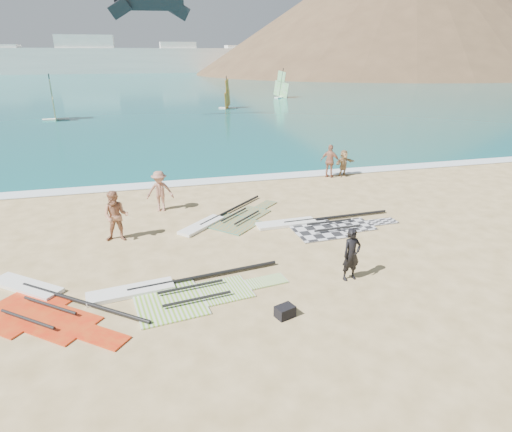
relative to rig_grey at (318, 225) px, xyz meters
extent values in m
plane|color=#DCBC81|center=(-2.47, -4.76, -0.05)|extent=(300.00, 300.00, 0.00)
cube|color=#0C5255|center=(-2.47, 127.24, -0.05)|extent=(300.00, 240.00, 0.06)
cube|color=white|center=(-2.47, 7.54, -0.05)|extent=(300.00, 1.20, 0.04)
cube|color=white|center=(-22.47, 145.24, 3.98)|extent=(160.00, 8.00, 8.00)
cube|color=white|center=(-47.47, 145.24, 4.48)|extent=(10.00, 7.00, 9.00)
cube|color=white|center=(-22.47, 145.24, 5.98)|extent=(18.00, 7.00, 12.00)
cube|color=white|center=(7.53, 145.24, 4.98)|extent=(12.00, 7.00, 10.00)
cube|color=white|center=(32.53, 145.24, 4.48)|extent=(16.00, 7.00, 9.00)
cube|color=white|center=(52.53, 145.24, 5.48)|extent=(10.00, 7.00, 11.00)
cone|color=brown|center=(82.53, 125.24, -0.05)|extent=(143.00, 143.00, 45.00)
cone|color=brown|center=(117.53, 135.24, -0.05)|extent=(70.00, 70.00, 28.00)
cube|color=#242427|center=(-0.23, -0.46, -0.03)|extent=(1.96, 2.16, 0.04)
cube|color=#242427|center=(1.43, -0.38, -0.03)|extent=(1.52, 1.42, 0.04)
cube|color=#242427|center=(2.79, -0.32, -0.03)|extent=(1.28, 0.68, 0.04)
cylinder|color=black|center=(1.08, 0.54, 0.05)|extent=(4.79, 0.33, 0.11)
cylinder|color=black|center=(0.48, -0.06, 0.11)|extent=(1.98, 0.17, 0.08)
cylinder|color=black|center=(0.51, -0.79, 0.11)|extent=(1.98, 0.17, 0.08)
cube|color=white|center=(-1.21, 0.44, 0.01)|extent=(2.53, 0.79, 0.12)
cube|color=#7BC120|center=(-6.33, -4.31, -0.03)|extent=(2.15, 2.33, 0.04)
cube|color=#7BC120|center=(-4.67, -4.08, -0.03)|extent=(1.64, 1.55, 0.04)
cube|color=#7BC120|center=(-3.32, -3.89, -0.03)|extent=(1.33, 0.79, 0.04)
cylinder|color=black|center=(-5.11, -3.19, 0.05)|extent=(4.79, 0.77, 0.12)
cylinder|color=black|center=(-5.65, -3.84, 0.11)|extent=(1.98, 0.36, 0.08)
cylinder|color=black|center=(-5.55, -4.57, 0.11)|extent=(1.98, 0.36, 0.08)
cube|color=white|center=(-7.39, -3.50, 0.01)|extent=(2.58, 1.02, 0.12)
cube|color=orange|center=(-3.41, 1.08, -0.03)|extent=(2.59, 2.60, 0.04)
cube|color=orange|center=(-2.28, 2.14, -0.03)|extent=(1.84, 1.84, 0.04)
cube|color=orange|center=(-1.37, 3.00, -0.03)|extent=(1.24, 1.22, 0.04)
cylinder|color=black|center=(-3.09, 2.57, 0.05)|extent=(3.31, 3.12, 0.11)
cylinder|color=black|center=(-3.15, 1.79, 0.11)|extent=(1.39, 1.31, 0.08)
cylinder|color=black|center=(-2.69, 1.29, 0.11)|extent=(1.39, 1.31, 0.08)
cube|color=white|center=(-4.64, 1.12, 0.01)|extent=(2.12, 2.04, 0.12)
cube|color=red|center=(-10.33, -3.69, -0.03)|extent=(2.72, 2.75, 0.04)
cube|color=red|center=(-9.05, -4.73, -0.03)|extent=(1.95, 1.94, 0.04)
cube|color=red|center=(-8.02, -5.57, -0.03)|extent=(1.34, 1.25, 0.04)
cylinder|color=black|center=(-8.71, -3.82, 0.05)|extent=(3.73, 3.06, 0.11)
cylinder|color=black|center=(-9.54, -3.87, 0.11)|extent=(1.56, 1.29, 0.08)
cylinder|color=black|center=(-10.00, -4.42, 0.11)|extent=(1.56, 1.29, 0.08)
cube|color=white|center=(-10.46, -2.40, 0.01)|extent=(2.33, 2.07, 0.12)
cube|color=black|center=(-3.35, -5.81, 0.11)|extent=(0.59, 0.51, 0.32)
imported|color=black|center=(-0.72, -4.36, 0.80)|extent=(0.67, 0.49, 1.70)
imported|color=#AD7254|center=(-7.88, 0.59, 0.93)|extent=(1.06, 0.89, 1.96)
imported|color=#9E6957|center=(-6.13, 3.51, 0.87)|extent=(1.28, 0.86, 1.84)
imported|color=#B27258|center=(3.47, 6.70, 0.89)|extent=(1.13, 1.07, 1.88)
imported|color=tan|center=(4.33, 6.74, 0.72)|extent=(1.49, 0.92, 1.53)
cube|color=white|center=(-15.43, 34.41, 0.06)|extent=(2.70, 1.26, 0.15)
cube|color=orange|center=(-15.43, 34.41, 1.32)|extent=(0.70, 3.13, 2.83)
cube|color=orange|center=(-15.43, 34.41, 3.27)|extent=(0.42, 1.77, 1.97)
cylinder|color=black|center=(-15.43, 34.41, 2.40)|extent=(0.29, 0.90, 4.49)
cube|color=white|center=(4.01, 39.50, 0.04)|extent=(2.28, 1.53, 0.13)
cube|color=red|center=(4.01, 39.50, 1.12)|extent=(1.22, 2.48, 2.42)
cube|color=red|center=(4.01, 39.50, 2.78)|extent=(0.71, 1.41, 1.68)
cylinder|color=black|center=(4.01, 39.50, 2.05)|extent=(0.41, 0.73, 3.83)
cube|color=white|center=(14.79, 50.91, 0.05)|extent=(2.45, 1.96, 0.14)
cube|color=#4EC635|center=(14.79, 50.91, 1.25)|extent=(1.71, 2.56, 2.69)
cube|color=#4EC635|center=(14.79, 50.91, 3.10)|extent=(0.99, 1.45, 1.87)
cylinder|color=black|center=(14.79, 50.91, 2.28)|extent=(0.55, 0.77, 4.27)
cube|color=black|center=(-4.91, 32.09, 11.26)|extent=(6.67, 1.66, 1.60)
cube|color=black|center=(-7.72, 32.44, 10.56)|extent=(2.30, 0.82, 2.04)
cube|color=black|center=(-2.10, 31.74, 10.56)|extent=(2.20, 0.96, 2.04)
camera|label=1|loc=(-6.60, -15.12, 6.64)|focal=30.00mm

